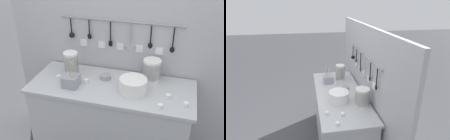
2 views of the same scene
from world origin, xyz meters
The scene contains 12 objects.
counter centered at (0.00, 0.00, 0.42)m, with size 1.52×0.62×0.84m.
back_wall centered at (0.00, 0.34, 0.86)m, with size 2.32×0.11×1.72m.
bowl_stack_back_corner centered at (0.34, 0.21, 0.95)m, with size 0.17×0.17×0.21m.
bowl_stack_short_front centered at (-0.43, 0.09, 0.96)m, with size 0.14×0.14×0.24m.
plate_stack centered at (0.21, -0.05, 0.91)m, with size 0.24×0.24×0.13m.
steel_mixing_bowl centered at (-0.09, 0.10, 0.87)m, with size 0.10×0.10×0.04m.
cutlery_caddy centered at (-0.35, -0.11, 0.90)m, with size 0.14×0.14×0.27m.
cup_by_caddy centered at (0.67, -0.14, 0.86)m, with size 0.04×0.04×0.04m.
cup_mid_row centered at (0.52, -0.06, 0.86)m, with size 0.04×0.04×0.04m.
cup_back_right centered at (0.47, -0.23, 0.86)m, with size 0.04×0.04×0.04m.
cup_back_left centered at (-0.24, -0.02, 0.86)m, with size 0.04×0.04×0.04m.
cup_front_left centered at (-0.52, -0.02, 0.86)m, with size 0.04×0.04×0.04m.
Camera 2 is at (2.18, -0.41, 2.00)m, focal length 30.00 mm.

